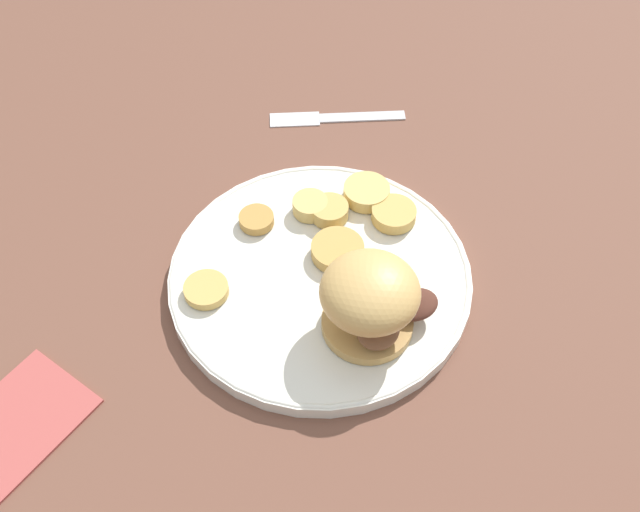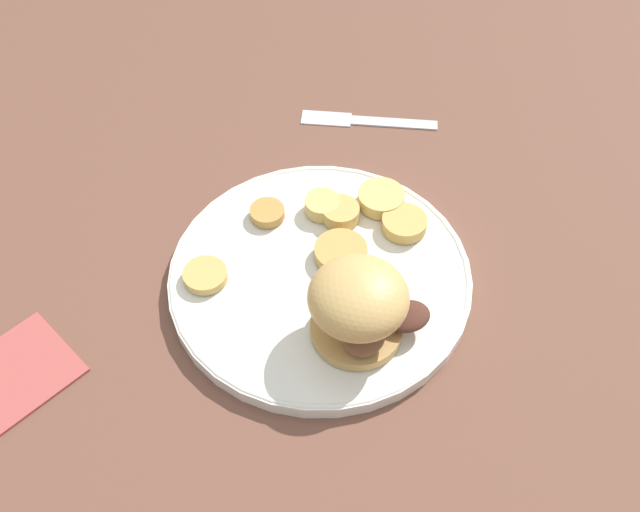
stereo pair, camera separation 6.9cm
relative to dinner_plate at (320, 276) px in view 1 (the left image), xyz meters
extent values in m
plane|color=brown|center=(0.00, 0.00, -0.01)|extent=(4.00, 4.00, 0.00)
cylinder|color=white|center=(0.00, 0.00, 0.00)|extent=(0.30, 0.30, 0.02)
torus|color=white|center=(0.00, 0.00, 0.00)|extent=(0.30, 0.30, 0.01)
cylinder|color=tan|center=(-0.06, -0.05, 0.01)|extent=(0.08, 0.08, 0.01)
ellipsoid|color=#4C281E|center=(-0.04, -0.09, 0.03)|extent=(0.05, 0.06, 0.01)
ellipsoid|color=brown|center=(-0.05, -0.06, 0.03)|extent=(0.06, 0.05, 0.01)
ellipsoid|color=#563323|center=(-0.05, -0.05, 0.03)|extent=(0.03, 0.04, 0.01)
ellipsoid|color=brown|center=(-0.07, -0.06, 0.03)|extent=(0.05, 0.05, 0.02)
ellipsoid|color=tan|center=(-0.06, -0.05, 0.06)|extent=(0.09, 0.09, 0.05)
cylinder|color=tan|center=(0.08, -0.07, 0.01)|extent=(0.05, 0.05, 0.01)
cylinder|color=#DBB766|center=(0.11, -0.04, 0.01)|extent=(0.05, 0.05, 0.01)
cylinder|color=#BC8942|center=(0.05, 0.07, 0.01)|extent=(0.04, 0.04, 0.01)
cylinder|color=tan|center=(0.07, 0.00, 0.02)|extent=(0.04, 0.04, 0.02)
cylinder|color=#DBB766|center=(0.08, 0.02, 0.02)|extent=(0.04, 0.04, 0.02)
cylinder|color=tan|center=(0.02, -0.01, 0.01)|extent=(0.05, 0.05, 0.01)
cylinder|color=tan|center=(-0.04, 0.10, 0.01)|extent=(0.04, 0.04, 0.01)
cube|color=silver|center=(0.25, -0.02, -0.01)|extent=(0.03, 0.10, 0.00)
cube|color=silver|center=(0.24, 0.06, -0.01)|extent=(0.03, 0.06, 0.00)
cube|color=#B24C47|center=(-0.20, 0.24, -0.01)|extent=(0.16, 0.14, 0.01)
camera|label=1|loc=(-0.44, -0.06, 0.59)|focal=42.00mm
camera|label=2|loc=(-0.43, -0.13, 0.59)|focal=42.00mm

